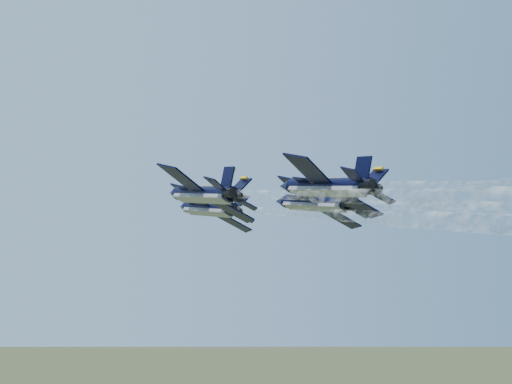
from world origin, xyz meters
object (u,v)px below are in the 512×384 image
object	(u,v)px
jet_right	(314,203)
jet_left	(202,194)
jet_slot	(326,187)
jet_lead	(208,208)

from	to	relation	value
jet_right	jet_left	bearing A→B (deg)	-179.26
jet_left	jet_slot	distance (m)	15.73
jet_right	jet_slot	distance (m)	16.09
jet_slot	jet_right	bearing A→B (deg)	57.16
jet_lead	jet_left	size ratio (longest dim) A/B	1.00
jet_left	jet_slot	bearing A→B (deg)	-57.72
jet_left	jet_slot	world-z (taller)	same
jet_left	jet_right	xyz separation A→B (m)	(16.50, 4.58, 0.00)
jet_lead	jet_slot	xyz separation A→B (m)	(6.74, -26.49, 0.00)
jet_left	jet_slot	size ratio (longest dim) A/B	1.00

